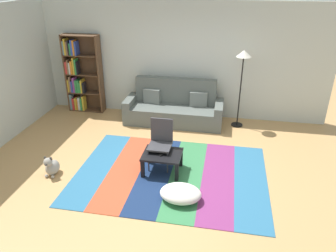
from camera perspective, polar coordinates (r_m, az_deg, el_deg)
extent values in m
plane|color=tan|center=(5.98, -1.40, -7.25)|extent=(14.00, 14.00, 0.00)
cube|color=silver|center=(7.77, 2.47, 11.48)|extent=(6.80, 0.10, 2.70)
cube|color=silver|center=(7.46, -26.96, 8.12)|extent=(0.10, 5.50, 2.70)
cube|color=teal|center=(6.14, -12.39, -6.91)|extent=(0.55, 2.46, 0.01)
cube|color=#C64C2D|center=(5.96, -7.44, -7.55)|extent=(0.55, 2.46, 0.01)
cube|color=navy|center=(5.83, -2.20, -8.16)|extent=(0.55, 2.46, 0.01)
cube|color=#387F4C|center=(5.75, 3.24, -8.72)|extent=(0.55, 2.46, 0.01)
cube|color=#843370|center=(5.72, 8.80, -9.21)|extent=(0.55, 2.46, 0.01)
cube|color=teal|center=(5.75, 14.38, -9.62)|extent=(0.55, 2.46, 0.01)
cube|color=#59605B|center=(7.59, 0.98, 1.97)|extent=(1.90, 0.80, 0.40)
cube|color=#59605B|center=(7.68, 1.39, 6.27)|extent=(1.90, 0.20, 0.60)
cube|color=#59605B|center=(7.79, -6.59, 3.07)|extent=(0.18, 0.80, 0.56)
cube|color=#59605B|center=(7.47, 8.87, 1.92)|extent=(0.18, 0.80, 0.56)
cube|color=slate|center=(7.72, -2.81, 5.25)|extent=(0.42, 0.19, 0.36)
cube|color=slate|center=(7.56, 5.36, 4.69)|extent=(0.42, 0.19, 0.36)
cube|color=brown|center=(8.51, -17.29, 8.87)|extent=(0.04, 0.28, 1.91)
cube|color=brown|center=(8.15, -11.82, 8.77)|extent=(0.04, 0.28, 1.91)
cube|color=brown|center=(8.44, -14.24, 9.10)|extent=(0.90, 0.01, 1.91)
cube|color=brown|center=(8.63, -13.93, 2.87)|extent=(0.86, 0.28, 0.02)
cube|color=brown|center=(8.46, -14.26, 5.79)|extent=(0.86, 0.28, 0.02)
cube|color=brown|center=(8.32, -14.61, 8.83)|extent=(0.86, 0.28, 0.02)
cube|color=brown|center=(8.20, -14.98, 11.96)|extent=(0.86, 0.28, 0.02)
cube|color=brown|center=(8.11, -15.36, 15.17)|extent=(0.86, 0.28, 0.02)
cube|color=#668C99|center=(8.68, -16.54, 4.18)|extent=(0.05, 0.17, 0.40)
cube|color=red|center=(8.70, -16.04, 3.94)|extent=(0.05, 0.25, 0.30)
cube|color=gold|center=(8.66, -15.71, 3.93)|extent=(0.04, 0.22, 0.31)
cube|color=orange|center=(8.62, -15.48, 3.84)|extent=(0.03, 0.18, 0.30)
cube|color=silver|center=(8.63, -15.10, 4.00)|extent=(0.05, 0.26, 0.33)
cube|color=green|center=(8.57, -14.86, 3.83)|extent=(0.04, 0.17, 0.32)
cube|color=gold|center=(8.55, -14.53, 3.98)|extent=(0.04, 0.18, 0.37)
cube|color=gold|center=(8.56, -16.88, 6.90)|extent=(0.03, 0.22, 0.31)
cube|color=#8C6647|center=(8.52, -16.69, 7.14)|extent=(0.04, 0.20, 0.40)
cube|color=#334CB2|center=(8.52, -16.34, 6.77)|extent=(0.04, 0.21, 0.28)
cube|color=purple|center=(8.48, -16.06, 7.04)|extent=(0.05, 0.20, 0.37)
cube|color=green|center=(8.49, -15.63, 6.89)|extent=(0.04, 0.25, 0.31)
cube|color=green|center=(8.44, -15.37, 6.80)|extent=(0.05, 0.19, 0.31)
cube|color=green|center=(8.44, -15.00, 6.66)|extent=(0.03, 0.23, 0.26)
cube|color=gold|center=(8.42, -14.77, 6.89)|extent=(0.04, 0.23, 0.33)
cube|color=black|center=(8.38, -14.52, 6.60)|extent=(0.05, 0.17, 0.26)
cube|color=red|center=(8.42, -17.27, 9.86)|extent=(0.04, 0.20, 0.30)
cube|color=#8C6647|center=(8.40, -17.02, 9.99)|extent=(0.03, 0.20, 0.34)
cube|color=silver|center=(8.41, -16.65, 9.82)|extent=(0.04, 0.25, 0.28)
cube|color=orange|center=(8.38, -16.35, 9.97)|extent=(0.05, 0.25, 0.32)
cube|color=gold|center=(8.31, -16.15, 10.16)|extent=(0.04, 0.17, 0.41)
cube|color=green|center=(8.30, -15.82, 10.07)|extent=(0.04, 0.19, 0.37)
cube|color=black|center=(8.28, -15.56, 9.86)|extent=(0.03, 0.17, 0.32)
cube|color=#668C99|center=(8.34, -17.67, 13.06)|extent=(0.03, 0.24, 0.32)
cube|color=gold|center=(8.30, -17.46, 13.25)|extent=(0.04, 0.23, 0.38)
cube|color=#8C6647|center=(8.27, -17.21, 13.00)|extent=(0.04, 0.18, 0.32)
cube|color=black|center=(8.26, -16.92, 13.12)|extent=(0.03, 0.21, 0.34)
cube|color=green|center=(8.24, -16.68, 12.88)|extent=(0.03, 0.19, 0.28)
cube|color=#334CB2|center=(8.20, -16.46, 13.14)|extent=(0.05, 0.17, 0.36)
cube|color=orange|center=(8.19, -16.13, 13.14)|extent=(0.04, 0.18, 0.35)
cube|color=#334CB2|center=(8.18, -15.78, 13.08)|extent=(0.03, 0.21, 0.33)
cube|color=black|center=(5.67, -1.02, -5.03)|extent=(0.68, 0.55, 0.04)
cube|color=black|center=(5.64, -4.49, -7.51)|extent=(0.06, 0.06, 0.33)
cube|color=black|center=(5.53, 1.55, -8.16)|extent=(0.06, 0.06, 0.33)
cube|color=black|center=(6.02, -3.34, -5.10)|extent=(0.06, 0.06, 0.33)
cube|color=black|center=(5.92, 2.29, -5.65)|extent=(0.06, 0.06, 0.33)
ellipsoid|color=white|center=(5.14, 2.23, -11.79)|extent=(0.65, 0.50, 0.23)
ellipsoid|color=#9E998E|center=(6.08, -19.66, -6.87)|extent=(0.22, 0.30, 0.26)
sphere|color=#9E998E|center=(5.92, -20.39, -5.96)|extent=(0.15, 0.15, 0.15)
ellipsoid|color=#474440|center=(5.88, -20.66, -6.34)|extent=(0.06, 0.07, 0.05)
ellipsoid|color=#474440|center=(5.93, -20.81, -5.36)|extent=(0.05, 0.04, 0.08)
ellipsoid|color=#474440|center=(5.88, -19.93, -5.49)|extent=(0.05, 0.04, 0.08)
sphere|color=#9E998E|center=(6.07, -20.63, -8.25)|extent=(0.06, 0.06, 0.06)
sphere|color=#9E998E|center=(6.01, -19.63, -8.42)|extent=(0.06, 0.06, 0.06)
cylinder|color=black|center=(7.71, 12.02, 0.23)|extent=(0.26, 0.26, 0.02)
cylinder|color=black|center=(7.41, 12.58, 5.84)|extent=(0.03, 0.03, 1.58)
cone|color=white|center=(7.17, 13.24, 12.32)|extent=(0.32, 0.32, 0.14)
cube|color=black|center=(5.63, -0.94, -4.98)|extent=(0.12, 0.15, 0.02)
cube|color=#38383D|center=(5.75, -1.45, -3.57)|extent=(0.40, 0.40, 0.03)
cube|color=#38383D|center=(5.80, -1.11, -0.65)|extent=(0.40, 0.03, 0.44)
cylinder|color=#38383D|center=(5.76, -3.44, -6.20)|extent=(0.02, 0.02, 0.42)
cylinder|color=#38383D|center=(5.70, -0.10, -6.55)|extent=(0.02, 0.02, 0.42)
cylinder|color=#38383D|center=(6.04, -2.67, -4.54)|extent=(0.02, 0.02, 0.42)
cylinder|color=#38383D|center=(5.98, 0.51, -4.85)|extent=(0.02, 0.02, 0.42)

